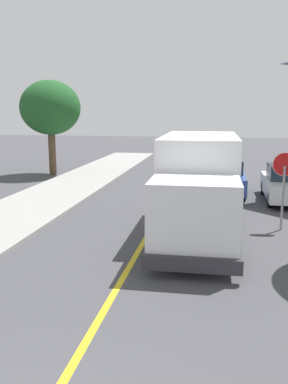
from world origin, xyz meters
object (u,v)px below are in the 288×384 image
(parked_car_near, at_px, (225,178))
(parked_car_mid, at_px, (210,161))
(street_tree_down_block, at_px, (50,108))
(box_truck, at_px, (199,181))
(parked_van_across, at_px, (286,184))
(stop_sign, at_px, (284,176))
(parked_car_furthest, at_px, (213,145))
(parked_car_far, at_px, (220,151))

(parked_car_near, xyz_separation_m, parked_car_mid, (-0.91, 6.83, 0.00))
(parked_car_mid, bearing_deg, street_tree_down_block, -165.08)
(box_truck, bearing_deg, parked_car_near, 82.10)
(parked_car_near, height_order, street_tree_down_block, street_tree_down_block)
(parked_van_across, relative_size, stop_sign, 1.66)
(parked_car_mid, bearing_deg, stop_sign, -77.87)
(parked_car_mid, distance_m, parked_car_furthest, 12.82)
(parked_car_near, xyz_separation_m, stop_sign, (1.82, -5.88, 1.06))
(box_truck, height_order, stop_sign, box_truck)
(street_tree_down_block, bearing_deg, box_truck, -49.16)
(stop_sign, bearing_deg, box_truck, -159.72)
(parked_car_far, distance_m, stop_sign, 19.61)
(parked_car_mid, height_order, stop_sign, stop_sign)
(parked_car_near, height_order, stop_sign, stop_sign)
(stop_sign, relative_size, street_tree_down_block, 0.46)
(parked_car_mid, bearing_deg, parked_van_across, -66.10)
(parked_car_far, relative_size, stop_sign, 1.69)
(parked_car_furthest, bearing_deg, stop_sign, -83.91)
(parked_car_far, bearing_deg, box_truck, -91.92)
(box_truck, relative_size, parked_car_far, 1.61)
(box_truck, xyz_separation_m, parked_car_mid, (0.05, 13.74, -0.97))
(parked_car_far, bearing_deg, street_tree_down_block, -137.90)
(parked_car_furthest, xyz_separation_m, parked_van_across, (3.55, -20.84, 0.00))
(street_tree_down_block, bearing_deg, parked_car_near, -21.82)
(parked_car_mid, xyz_separation_m, parked_car_far, (0.64, 6.75, 0.00))
(parked_car_mid, relative_size, parked_car_furthest, 1.00)
(parked_car_furthest, distance_m, parked_van_across, 21.14)
(parked_car_near, relative_size, street_tree_down_block, 0.76)
(parked_car_mid, bearing_deg, box_truck, -90.21)
(parked_car_furthest, bearing_deg, parked_car_near, -87.38)
(parked_car_mid, height_order, parked_car_far, same)
(box_truck, relative_size, street_tree_down_block, 1.24)
(parked_car_near, bearing_deg, stop_sign, -72.77)
(parked_van_across, height_order, street_tree_down_block, street_tree_down_block)
(parked_car_near, distance_m, stop_sign, 6.25)
(parked_car_near, distance_m, parked_car_furthest, 19.67)
(parked_car_mid, distance_m, parked_van_across, 8.78)
(box_truck, bearing_deg, stop_sign, 20.28)
(parked_car_near, relative_size, parked_car_far, 0.99)
(parked_car_near, height_order, parked_car_far, same)
(parked_car_near, xyz_separation_m, street_tree_down_block, (-10.61, 4.25, 3.34))
(parked_car_near, bearing_deg, box_truck, -97.90)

